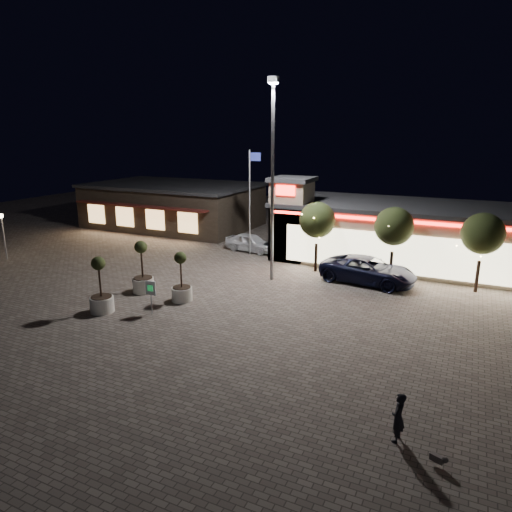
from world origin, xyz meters
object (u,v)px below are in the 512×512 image
at_px(pickup_truck, 368,270).
at_px(white_sedan, 250,242).
at_px(planter_left, 143,276).
at_px(planter_mid, 101,295).
at_px(valet_sign, 151,291).
at_px(pedestrian, 398,417).

height_order(pickup_truck, white_sedan, pickup_truck).
distance_m(white_sedan, planter_left, 11.55).
height_order(white_sedan, planter_left, planter_left).
relative_size(pickup_truck, white_sedan, 1.42).
bearing_deg(pickup_truck, planter_mid, 140.30).
xyz_separation_m(white_sedan, planter_mid, (-1.52, -14.92, 0.22)).
xyz_separation_m(planter_left, valet_sign, (2.57, -2.53, 0.29)).
bearing_deg(white_sedan, planter_mid, -179.59).
bearing_deg(planter_left, planter_mid, -89.20).
bearing_deg(valet_sign, pedestrian, -21.02).
bearing_deg(valet_sign, pickup_truck, 47.31).
height_order(pedestrian, planter_mid, planter_mid).
bearing_deg(white_sedan, pickup_truck, -105.24).
xyz_separation_m(white_sedan, planter_left, (-1.57, -11.44, 0.25)).
bearing_deg(pickup_truck, white_sedan, 75.90).
height_order(pickup_truck, pedestrian, pickup_truck).
bearing_deg(planter_left, pickup_truck, 32.27).
bearing_deg(pickup_truck, valet_sign, 144.66).
relative_size(pickup_truck, valet_sign, 3.32).
bearing_deg(pedestrian, white_sedan, -137.44).
bearing_deg(planter_left, valet_sign, -44.53).
bearing_deg(pedestrian, pickup_truck, -159.06).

